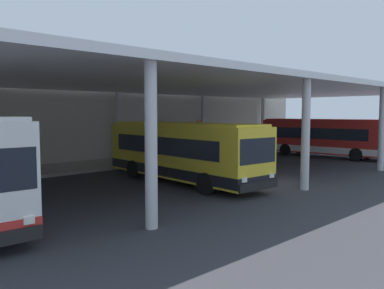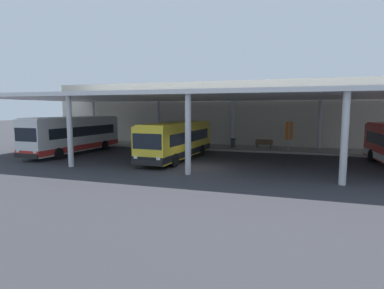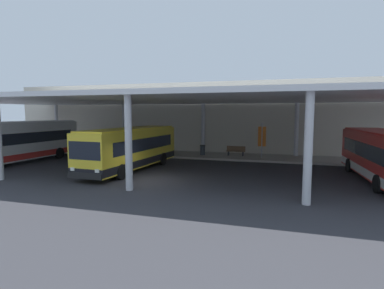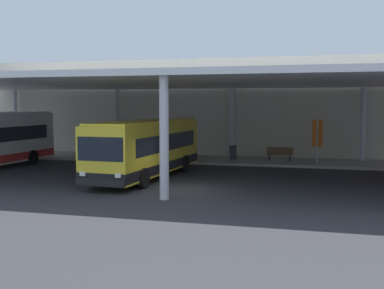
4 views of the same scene
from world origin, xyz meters
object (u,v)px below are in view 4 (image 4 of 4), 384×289
Objects in this scene: banner_sign at (317,136)px; bus_second_bay at (147,148)px; bench_waiting at (280,154)px; trash_bin at (233,153)px.

bus_second_bay is at bearing -139.10° from banner_sign.
bench_waiting is 3.24m from trash_bin.
bench_waiting is 2.96m from banner_sign.
bus_second_bay is 3.33× the size of banner_sign.
banner_sign is (5.72, -0.49, 1.30)m from trash_bin.
banner_sign is (2.50, -0.88, 1.32)m from bench_waiting.
trash_bin is at bearing 175.13° from banner_sign.
bus_second_bay is at bearing -111.85° from trash_bin.
bench_waiting is at bearing 6.90° from trash_bin.
bench_waiting is 1.84× the size of trash_bin.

